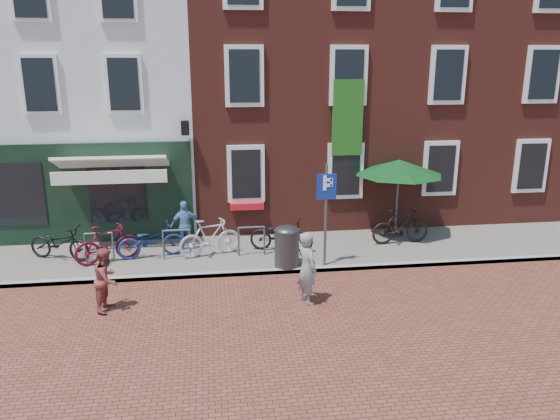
{
  "coord_description": "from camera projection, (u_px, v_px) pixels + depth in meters",
  "views": [
    {
      "loc": [
        -0.57,
        -12.79,
        5.38
      ],
      "look_at": [
        1.29,
        1.24,
        1.35
      ],
      "focal_mm": 35.05,
      "sensor_mm": 36.0,
      "label": 1
    }
  ],
  "objects": [
    {
      "name": "parking_sign",
      "position": [
        326.0,
        201.0,
        13.77
      ],
      "size": [
        0.5,
        0.08,
        2.67
      ],
      "color": "#4C4C4F",
      "rests_on": "sidewalk"
    },
    {
      "name": "sidewalk",
      "position": [
        269.0,
        252.0,
        15.29
      ],
      "size": [
        24.0,
        3.0,
        0.1
      ],
      "primitive_type": "cube",
      "color": "slate",
      "rests_on": "ground"
    },
    {
      "name": "bicycle_4",
      "position": [
        281.0,
        235.0,
        15.15
      ],
      "size": [
        1.87,
        1.1,
        0.93
      ],
      "primitive_type": "imported",
      "rotation": [
        0.0,
        0.0,
        1.28
      ],
      "color": "black",
      "rests_on": "sidewalk"
    },
    {
      "name": "cafe_person",
      "position": [
        185.0,
        225.0,
        15.22
      ],
      "size": [
        0.87,
        0.5,
        1.4
      ],
      "primitive_type": "imported",
      "rotation": [
        0.0,
        0.0,
        3.34
      ],
      "color": "#638DBF",
      "rests_on": "sidewalk"
    },
    {
      "name": "building_stucco",
      "position": [
        75.0,
        81.0,
        18.55
      ],
      "size": [
        8.0,
        8.0,
        9.0
      ],
      "primitive_type": "cube",
      "color": "silver",
      "rests_on": "ground"
    },
    {
      "name": "woman",
      "position": [
        307.0,
        268.0,
        12.09
      ],
      "size": [
        0.6,
        0.71,
        1.67
      ],
      "primitive_type": "imported",
      "rotation": [
        0.0,
        0.0,
        1.96
      ],
      "color": "gray",
      "rests_on": "ground"
    },
    {
      "name": "ground",
      "position": [
        236.0,
        277.0,
        13.74
      ],
      "size": [
        80.0,
        80.0,
        0.0
      ],
      "primitive_type": "plane",
      "color": "brown"
    },
    {
      "name": "bicycle_3",
      "position": [
        210.0,
        237.0,
        14.77
      ],
      "size": [
        1.78,
        0.95,
        1.03
      ],
      "primitive_type": "imported",
      "rotation": [
        0.0,
        0.0,
        1.86
      ],
      "color": "#BBBBBE",
      "rests_on": "sidewalk"
    },
    {
      "name": "bicycle_5",
      "position": [
        401.0,
        226.0,
        15.73
      ],
      "size": [
        1.75,
        0.6,
        1.03
      ],
      "primitive_type": "imported",
      "rotation": [
        0.0,
        0.0,
        1.64
      ],
      "color": "black",
      "rests_on": "sidewalk"
    },
    {
      "name": "bicycle_0",
      "position": [
        60.0,
        243.0,
        14.51
      ],
      "size": [
        1.87,
        1.21,
        0.93
      ],
      "primitive_type": "imported",
      "rotation": [
        0.0,
        0.0,
        1.2
      ],
      "color": "black",
      "rests_on": "sidewalk"
    },
    {
      "name": "parasol",
      "position": [
        399.0,
        164.0,
        16.03
      ],
      "size": [
        2.61,
        2.61,
        2.42
      ],
      "color": "#4C4C4F",
      "rests_on": "sidewalk"
    },
    {
      "name": "bicycle_1",
      "position": [
        107.0,
        244.0,
        14.29
      ],
      "size": [
        1.76,
        1.18,
        1.03
      ],
      "primitive_type": "imported",
      "rotation": [
        0.0,
        0.0,
        2.01
      ],
      "color": "#5B091F",
      "rests_on": "sidewalk"
    },
    {
      "name": "litter_bin",
      "position": [
        287.0,
        244.0,
        14.01
      ],
      "size": [
        0.64,
        0.64,
        1.17
      ],
      "color": "#3A3A3D",
      "rests_on": "sidewalk"
    },
    {
      "name": "building_brick_mid",
      "position": [
        279.0,
        66.0,
        19.3
      ],
      "size": [
        6.0,
        8.0,
        10.0
      ],
      "primitive_type": "cube",
      "color": "maroon",
      "rests_on": "ground"
    },
    {
      "name": "boy",
      "position": [
        107.0,
        279.0,
        11.8
      ],
      "size": [
        0.68,
        0.79,
        1.41
      ],
      "primitive_type": "imported",
      "rotation": [
        0.0,
        0.0,
        1.34
      ],
      "color": "brown",
      "rests_on": "ground"
    },
    {
      "name": "building_brick_right",
      "position": [
        440.0,
        65.0,
        20.05
      ],
      "size": [
        6.0,
        8.0,
        10.0
      ],
      "primitive_type": "cube",
      "color": "maroon",
      "rests_on": "ground"
    },
    {
      "name": "bicycle_2",
      "position": [
        151.0,
        241.0,
        14.67
      ],
      "size": [
        1.86,
        0.96,
        0.93
      ],
      "primitive_type": "imported",
      "rotation": [
        0.0,
        0.0,
        1.77
      ],
      "color": "navy",
      "rests_on": "sidewalk"
    }
  ]
}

